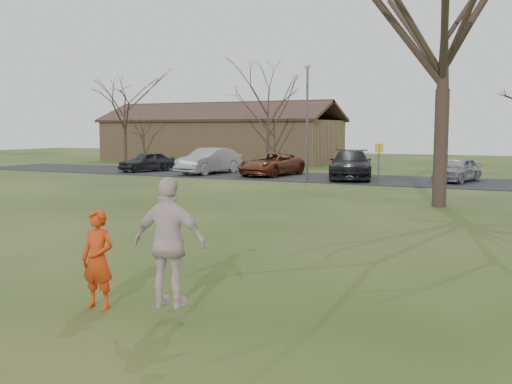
% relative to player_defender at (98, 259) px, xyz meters
% --- Properties ---
extents(ground, '(120.00, 120.00, 0.00)m').
position_rel_player_defender_xyz_m(ground, '(0.86, -0.14, -0.78)').
color(ground, '#1E380F').
rests_on(ground, ground).
extents(parking_strip, '(62.00, 6.50, 0.04)m').
position_rel_player_defender_xyz_m(parking_strip, '(0.86, 24.86, -0.76)').
color(parking_strip, black).
rests_on(parking_strip, ground).
extents(player_defender, '(0.59, 0.40, 1.56)m').
position_rel_player_defender_xyz_m(player_defender, '(0.00, 0.00, 0.00)').
color(player_defender, '#C23710').
rests_on(player_defender, ground).
extents(car_0, '(2.68, 4.09, 1.29)m').
position_rel_player_defender_xyz_m(car_0, '(-17.05, 24.35, -0.09)').
color(car_0, black).
rests_on(car_0, parking_strip).
extents(car_1, '(2.33, 5.00, 1.59)m').
position_rel_player_defender_xyz_m(car_1, '(-12.42, 24.50, 0.06)').
color(car_1, gray).
rests_on(car_1, parking_strip).
extents(car_2, '(2.79, 5.11, 1.36)m').
position_rel_player_defender_xyz_m(car_2, '(-8.32, 24.80, -0.06)').
color(car_2, '#5C2815').
rests_on(car_2, parking_strip).
extents(car_3, '(3.66, 5.91, 1.60)m').
position_rel_player_defender_xyz_m(car_3, '(-3.40, 24.60, 0.06)').
color(car_3, black).
rests_on(car_3, parking_strip).
extents(car_4, '(2.41, 4.03, 1.29)m').
position_rel_player_defender_xyz_m(car_4, '(2.17, 25.29, -0.09)').
color(car_4, gray).
rests_on(car_4, parking_strip).
extents(catching_play, '(1.17, 0.63, 2.13)m').
position_rel_player_defender_xyz_m(catching_play, '(1.40, -0.07, 0.39)').
color(catching_play, beige).
rests_on(catching_play, ground).
extents(building, '(20.60, 8.50, 5.14)m').
position_rel_player_defender_xyz_m(building, '(-19.14, 37.86, 1.15)').
color(building, '#8C6D4C').
rests_on(building, ground).
extents(lamp_post, '(0.34, 0.34, 6.27)m').
position_rel_player_defender_xyz_m(lamp_post, '(-5.14, 22.36, 3.19)').
color(lamp_post, '#47474C').
rests_on(lamp_post, ground).
extents(sign_yellow, '(0.35, 0.35, 2.08)m').
position_rel_player_defender_xyz_m(sign_yellow, '(-1.14, 21.86, 0.67)').
color(sign_yellow, '#47474C').
rests_on(sign_yellow, ground).
extents(big_tree, '(9.00, 9.00, 14.00)m').
position_rel_player_defender_xyz_m(big_tree, '(2.86, 14.86, 6.22)').
color(big_tree, '#352821').
rests_on(big_tree, ground).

